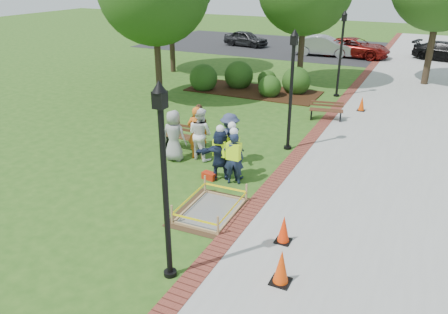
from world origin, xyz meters
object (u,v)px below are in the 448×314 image
at_px(hivis_worker_b, 234,156).
at_px(hivis_worker_c, 232,150).
at_px(cone_front, 281,268).
at_px(wet_concrete_pad, 211,205).
at_px(bench_near, 185,142).
at_px(lamp_near, 164,171).
at_px(hivis_worker_a, 220,152).

bearing_deg(hivis_worker_b, hivis_worker_c, 122.34).
bearing_deg(hivis_worker_b, cone_front, -53.29).
relative_size(wet_concrete_pad, bench_near, 1.48).
xyz_separation_m(wet_concrete_pad, hivis_worker_b, (-0.19, 1.87, 0.67)).
height_order(wet_concrete_pad, lamp_near, lamp_near).
distance_m(bench_near, hivis_worker_b, 3.31).
bearing_deg(hivis_worker_a, lamp_near, -76.60).
bearing_deg(bench_near, wet_concrete_pad, -50.70).
bearing_deg(bench_near, hivis_worker_a, -35.86).
relative_size(wet_concrete_pad, hivis_worker_c, 1.28).
xyz_separation_m(wet_concrete_pad, lamp_near, (0.43, -2.73, 2.25)).
xyz_separation_m(bench_near, hivis_worker_c, (2.51, -1.34, 0.64)).
bearing_deg(hivis_worker_a, bench_near, 144.14).
bearing_deg(wet_concrete_pad, hivis_worker_a, 109.33).
bearing_deg(bench_near, hivis_worker_c, -28.17).
distance_m(lamp_near, hivis_worker_a, 5.08).
distance_m(wet_concrete_pad, lamp_near, 3.56).
distance_m(cone_front, hivis_worker_b, 4.78).
xyz_separation_m(hivis_worker_a, hivis_worker_c, (0.26, 0.28, 0.02)).
bearing_deg(hivis_worker_c, hivis_worker_a, -132.64).
xyz_separation_m(bench_near, hivis_worker_b, (2.75, -1.72, 0.63)).
height_order(wet_concrete_pad, bench_near, bench_near).
distance_m(cone_front, hivis_worker_a, 5.17).
xyz_separation_m(cone_front, hivis_worker_a, (-3.34, 3.91, 0.50)).
height_order(wet_concrete_pad, hivis_worker_b, hivis_worker_b).
bearing_deg(cone_front, hivis_worker_a, 130.53).
bearing_deg(hivis_worker_b, wet_concrete_pad, -84.24).
distance_m(lamp_near, hivis_worker_b, 4.90).
distance_m(hivis_worker_a, hivis_worker_b, 0.51).
xyz_separation_m(hivis_worker_b, hivis_worker_c, (-0.24, 0.38, 0.01)).
distance_m(wet_concrete_pad, hivis_worker_a, 2.18).
bearing_deg(bench_near, cone_front, -44.71).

